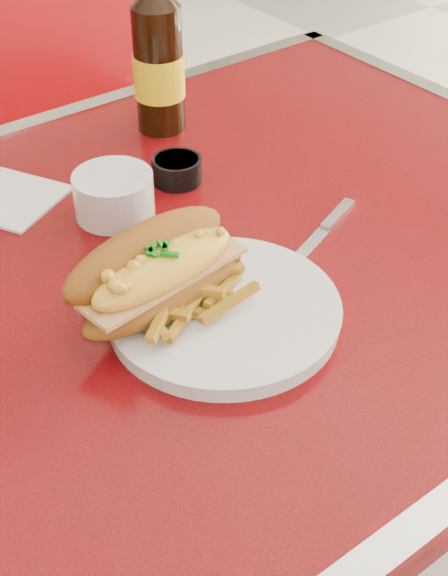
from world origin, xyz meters
TOP-DOWN VIEW (x-y plane):
  - diner_table at (0.00, 0.00)m, footprint 1.23×0.83m
  - dinner_plate at (0.01, -0.11)m, footprint 0.30×0.30m
  - mac_hoagie at (-0.04, -0.06)m, footprint 0.21×0.12m
  - fries_pile at (-0.02, -0.08)m, footprint 0.13×0.12m
  - fork at (0.03, -0.04)m, footprint 0.03×0.14m
  - gravy_ramekin at (0.02, 0.12)m, footprint 0.12×0.12m
  - sauce_cup_right at (0.13, 0.14)m, footprint 0.08×0.08m
  - beer_bottle at (0.19, 0.27)m, footprint 0.08×0.08m
  - knife at (0.19, -0.06)m, footprint 0.18×0.08m
  - paper_napkin at (-0.06, 0.23)m, footprint 0.15×0.15m

SIDE VIEW (x-z plane):
  - diner_table at x=0.00m, z-range 0.22..0.99m
  - paper_napkin at x=-0.06m, z-range 0.77..0.77m
  - knife at x=0.19m, z-range 0.77..0.78m
  - dinner_plate at x=0.01m, z-range 0.77..0.79m
  - fork at x=0.03m, z-range 0.79..0.79m
  - sauce_cup_right at x=0.13m, z-range 0.77..0.80m
  - gravy_ramekin at x=0.02m, z-range 0.77..0.83m
  - fries_pile at x=-0.02m, z-range 0.79..0.82m
  - mac_hoagie at x=-0.04m, z-range 0.78..0.87m
  - beer_bottle at x=0.19m, z-range 0.74..1.01m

